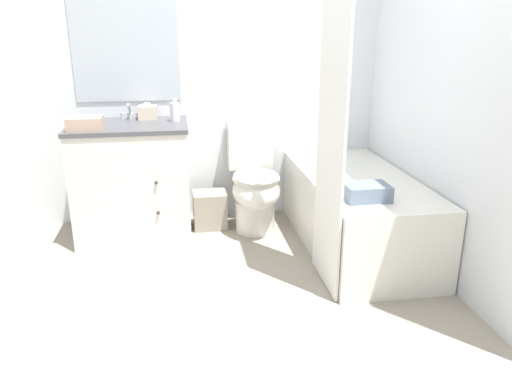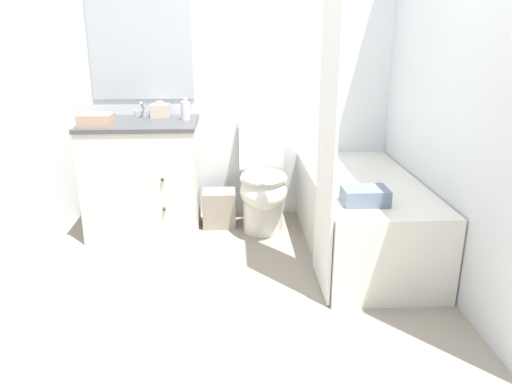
{
  "view_description": "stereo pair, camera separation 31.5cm",
  "coord_description": "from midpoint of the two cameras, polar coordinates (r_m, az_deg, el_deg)",
  "views": [
    {
      "loc": [
        -0.41,
        -2.18,
        1.51
      ],
      "look_at": [
        0.06,
        0.77,
        0.51
      ],
      "focal_mm": 35.0,
      "sensor_mm": 36.0,
      "label": 1
    },
    {
      "loc": [
        -0.1,
        -2.21,
        1.51
      ],
      "look_at": [
        0.06,
        0.77,
        0.51
      ],
      "focal_mm": 35.0,
      "sensor_mm": 36.0,
      "label": 2
    }
  ],
  "objects": [
    {
      "name": "ground_plane",
      "position": [
        2.68,
        3.05,
        -15.79
      ],
      "size": [
        14.0,
        14.0,
        0.0
      ],
      "primitive_type": "plane",
      "color": "gray"
    },
    {
      "name": "wall_back",
      "position": [
        3.95,
        0.57,
        14.83
      ],
      "size": [
        8.0,
        0.06,
        2.5
      ],
      "color": "silver",
      "rests_on": "ground_plane"
    },
    {
      "name": "wall_right",
      "position": [
        3.39,
        22.82,
        12.79
      ],
      "size": [
        0.05,
        2.71,
        2.5
      ],
      "color": "silver",
      "rests_on": "ground_plane"
    },
    {
      "name": "vanity_cabinet",
      "position": [
        3.81,
        -10.47,
        1.85
      ],
      "size": [
        0.83,
        0.61,
        0.84
      ],
      "color": "silver",
      "rests_on": "ground_plane"
    },
    {
      "name": "sink_faucet",
      "position": [
        3.91,
        -10.48,
        8.98
      ],
      "size": [
        0.14,
        0.12,
        0.12
      ],
      "color": "silver",
      "rests_on": "vanity_cabinet"
    },
    {
      "name": "toilet",
      "position": [
        3.76,
        3.16,
        0.89
      ],
      "size": [
        0.35,
        0.64,
        0.8
      ],
      "color": "silver",
      "rests_on": "ground_plane"
    },
    {
      "name": "bathtub",
      "position": [
        3.54,
        14.54,
        -2.62
      ],
      "size": [
        0.7,
        1.52,
        0.52
      ],
      "color": "silver",
      "rests_on": "ground_plane"
    },
    {
      "name": "shower_curtain",
      "position": [
        2.8,
        11.44,
        7.64
      ],
      "size": [
        0.02,
        0.49,
        1.98
      ],
      "color": "white",
      "rests_on": "ground_plane"
    },
    {
      "name": "wastebasket",
      "position": [
        3.91,
        -1.92,
        -1.91
      ],
      "size": [
        0.25,
        0.22,
        0.28
      ],
      "color": "gray",
      "rests_on": "ground_plane"
    },
    {
      "name": "tissue_box",
      "position": [
        3.86,
        -8.61,
        9.2
      ],
      "size": [
        0.14,
        0.13,
        0.12
      ],
      "color": "beige",
      "rests_on": "vanity_cabinet"
    },
    {
      "name": "soap_dispenser",
      "position": [
        3.71,
        -5.67,
        9.27
      ],
      "size": [
        0.07,
        0.07,
        0.16
      ],
      "color": "silver",
      "rests_on": "vanity_cabinet"
    },
    {
      "name": "hand_towel_folded",
      "position": [
        3.58,
        -15.43,
        7.89
      ],
      "size": [
        0.23,
        0.17,
        0.09
      ],
      "color": "tan",
      "rests_on": "vanity_cabinet"
    },
    {
      "name": "bath_towel_folded",
      "position": [
        2.98,
        15.32,
        -0.47
      ],
      "size": [
        0.26,
        0.19,
        0.1
      ],
      "color": "slate",
      "rests_on": "bathtub"
    }
  ]
}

